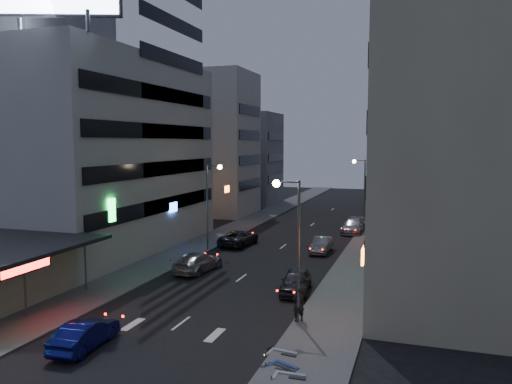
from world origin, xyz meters
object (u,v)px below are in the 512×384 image
at_px(parked_car_left, 239,238).
at_px(person, 298,304).
at_px(road_car_silver, 198,262).
at_px(scooter_black_b, 291,357).
at_px(parked_car_right_mid, 322,245).
at_px(road_car_blue, 85,334).
at_px(scooter_silver_b, 299,341).
at_px(parked_car_right_far, 353,226).
at_px(parked_car_right_near, 296,281).
at_px(scooter_black_a, 285,377).
at_px(scooter_silver_a, 307,361).
at_px(scooter_blue, 301,356).

distance_m(parked_car_left, person, 21.82).
bearing_deg(road_car_silver, person, 146.17).
xyz_separation_m(parked_car_left, scooter_black_b, (11.69, -24.95, -0.11)).
distance_m(parked_car_left, scooter_black_b, 27.56).
xyz_separation_m(parked_car_right_mid, person, (2.20, -18.40, 0.40)).
distance_m(parked_car_left, road_car_blue, 25.77).
bearing_deg(scooter_silver_b, scooter_black_b, -170.26).
bearing_deg(road_car_blue, road_car_silver, -89.94).
xyz_separation_m(parked_car_right_far, road_car_blue, (-8.56, -36.19, -0.07)).
relative_size(parked_car_right_mid, parked_car_right_far, 0.81).
distance_m(parked_car_right_near, road_car_silver, 9.19).
xyz_separation_m(parked_car_right_near, scooter_black_a, (2.84, -13.44, -0.12)).
distance_m(scooter_silver_a, scooter_silver_b, 2.26).
height_order(road_car_silver, scooter_silver_a, road_car_silver).
bearing_deg(scooter_black_b, scooter_black_a, -156.22).
relative_size(road_car_blue, scooter_blue, 2.14).
distance_m(parked_car_right_near, parked_car_left, 16.22).
xyz_separation_m(person, scooter_black_a, (1.31, -7.81, -0.46)).
xyz_separation_m(parked_car_right_mid, parked_car_left, (-8.41, 0.67, 0.04)).
relative_size(parked_car_right_far, road_car_silver, 1.02).
xyz_separation_m(parked_car_right_far, scooter_black_b, (1.78, -35.41, -0.14)).
height_order(parked_car_left, road_car_blue, parked_car_left).
bearing_deg(parked_car_right_far, scooter_silver_a, -83.50).
distance_m(road_car_blue, scooter_blue, 10.78).
bearing_deg(scooter_blue, scooter_silver_a, -116.51).
bearing_deg(parked_car_right_near, parked_car_right_far, 81.85).
relative_size(parked_car_right_near, scooter_black_a, 2.62).
bearing_deg(parked_car_right_far, person, -86.30).
bearing_deg(scooter_black_b, person, 27.49).
xyz_separation_m(parked_car_right_far, road_car_silver, (-9.52, -20.93, -0.02)).
xyz_separation_m(scooter_silver_a, scooter_blue, (-0.41, 0.50, -0.01)).
relative_size(road_car_silver, scooter_silver_b, 2.57).
xyz_separation_m(road_car_silver, scooter_silver_b, (11.26, -12.78, -0.02)).
relative_size(parked_car_left, scooter_black_b, 3.18).
bearing_deg(parked_car_right_far, scooter_silver_b, -84.71).
height_order(parked_car_right_near, parked_car_right_far, parked_car_right_far).
xyz_separation_m(scooter_black_a, scooter_blue, (0.18, 2.02, 0.08)).
height_order(parked_car_right_far, scooter_blue, parked_car_right_far).
xyz_separation_m(parked_car_right_near, parked_car_right_mid, (-0.67, 12.77, -0.06)).
distance_m(parked_car_right_mid, scooter_blue, 24.46).
relative_size(parked_car_right_near, scooter_silver_a, 2.22).
bearing_deg(person, road_car_blue, -0.17).
distance_m(road_car_blue, road_car_silver, 15.29).
distance_m(parked_car_right_near, scooter_silver_b, 10.15).
bearing_deg(road_car_silver, parked_car_left, -81.66).
bearing_deg(scooter_blue, person, 38.21).
distance_m(parked_car_right_far, road_car_blue, 37.19).
relative_size(parked_car_right_near, parked_car_right_mid, 1.05).
xyz_separation_m(parked_car_left, person, (10.61, -19.07, 0.35)).
distance_m(road_car_silver, person, 13.36).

